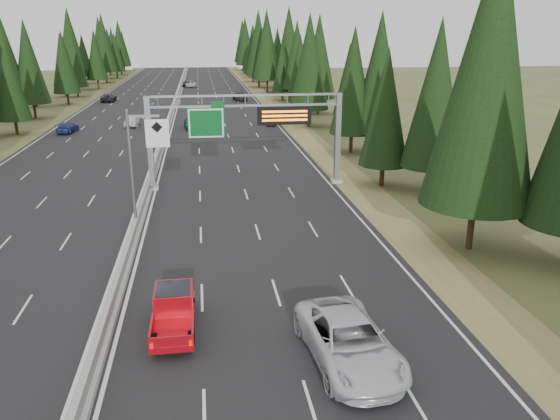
{
  "coord_description": "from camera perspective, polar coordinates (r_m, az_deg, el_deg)",
  "views": [
    {
      "loc": [
        4.58,
        -10.4,
        12.65
      ],
      "look_at": [
        9.0,
        20.0,
        2.68
      ],
      "focal_mm": 35.0,
      "sensor_mm": 36.0,
      "label": 1
    }
  ],
  "objects": [
    {
      "name": "red_pickup",
      "position": [
        25.24,
        -11.03,
        -9.89
      ],
      "size": [
        1.8,
        5.05,
        1.64
      ],
      "color": "black",
      "rests_on": "road"
    },
    {
      "name": "sign_gantry",
      "position": [
        46.08,
        -2.79,
        8.75
      ],
      "size": [
        16.75,
        0.98,
        7.8
      ],
      "color": "slate",
      "rests_on": "road"
    },
    {
      "name": "road",
      "position": [
        91.39,
        -11.22,
        9.72
      ],
      "size": [
        32.0,
        260.0,
        0.08
      ],
      "primitive_type": "cube",
      "color": "black",
      "rests_on": "ground"
    },
    {
      "name": "car_onc_white",
      "position": [
        80.84,
        -15.21,
        9.0
      ],
      "size": [
        2.04,
        4.76,
        1.6
      ],
      "primitive_type": "imported",
      "rotation": [
        0.0,
        0.0,
        3.11
      ],
      "color": "white",
      "rests_on": "road"
    },
    {
      "name": "car_ahead_dkred",
      "position": [
        79.41,
        -1.0,
        9.34
      ],
      "size": [
        1.56,
        3.92,
        1.27
      ],
      "primitive_type": "imported",
      "rotation": [
        0.0,
        0.0,
        -0.06
      ],
      "color": "#4F0B0B",
      "rests_on": "road"
    },
    {
      "name": "tree_row_right",
      "position": [
        87.32,
        3.21,
        15.64
      ],
      "size": [
        11.94,
        242.68,
        18.37
      ],
      "color": "black",
      "rests_on": "ground"
    },
    {
      "name": "hov_sign_pole",
      "position": [
        36.46,
        -14.41,
        4.86
      ],
      "size": [
        2.8,
        0.5,
        8.0
      ],
      "color": "slate",
      "rests_on": "road"
    },
    {
      "name": "shoulder_left",
      "position": [
        93.98,
        -22.24,
        8.96
      ],
      "size": [
        3.6,
        260.0,
        0.06
      ],
      "primitive_type": "cube",
      "color": "#424E24",
      "rests_on": "ground"
    },
    {
      "name": "car_ahead_green",
      "position": [
        77.2,
        -9.24,
        8.99
      ],
      "size": [
        2.33,
        4.87,
        1.61
      ],
      "primitive_type": "imported",
      "rotation": [
        0.0,
        0.0,
        0.09
      ],
      "color": "#12512A",
      "rests_on": "road"
    },
    {
      "name": "silver_minivan",
      "position": [
        22.45,
        7.21,
        -13.44
      ],
      "size": [
        3.65,
        6.9,
        1.85
      ],
      "primitive_type": "imported",
      "rotation": [
        0.0,
        0.0,
        0.09
      ],
      "color": "silver",
      "rests_on": "road"
    },
    {
      "name": "car_onc_far",
      "position": [
        112.12,
        -17.48,
        11.12
      ],
      "size": [
        2.51,
        5.28,
        1.46
      ],
      "primitive_type": "imported",
      "rotation": [
        0.0,
        0.0,
        3.12
      ],
      "color": "black",
      "rests_on": "road"
    },
    {
      "name": "car_ahead_far",
      "position": [
        139.85,
        -9.74,
        12.9
      ],
      "size": [
        2.08,
        4.58,
        1.52
      ],
      "primitive_type": "imported",
      "rotation": [
        0.0,
        0.0,
        -0.06
      ],
      "color": "black",
      "rests_on": "road"
    },
    {
      "name": "median_barrier",
      "position": [
        91.34,
        -11.23,
        9.96
      ],
      "size": [
        0.7,
        260.0,
        0.85
      ],
      "color": "gray",
      "rests_on": "road"
    },
    {
      "name": "car_ahead_white",
      "position": [
        138.41,
        -9.33,
        12.87
      ],
      "size": [
        2.91,
        5.61,
        1.51
      ],
      "primitive_type": "imported",
      "rotation": [
        0.0,
        0.0,
        0.08
      ],
      "color": "#B4B4B4",
      "rests_on": "road"
    },
    {
      "name": "car_ahead_dkgrey",
      "position": [
        109.28,
        -4.24,
        11.77
      ],
      "size": [
        2.79,
        5.78,
        1.62
      ],
      "primitive_type": "imported",
      "rotation": [
        0.0,
        0.0,
        0.09
      ],
      "color": "black",
      "rests_on": "road"
    },
    {
      "name": "shoulder_right",
      "position": [
        92.23,
        0.06,
        10.13
      ],
      "size": [
        3.6,
        260.0,
        0.06
      ],
      "primitive_type": "cube",
      "color": "olive",
      "rests_on": "ground"
    },
    {
      "name": "car_onc_blue",
      "position": [
        78.31,
        -21.35,
        8.05
      ],
      "size": [
        2.31,
        4.92,
        1.39
      ],
      "primitive_type": "imported",
      "rotation": [
        0.0,
        0.0,
        3.06
      ],
      "color": "navy",
      "rests_on": "road"
    }
  ]
}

